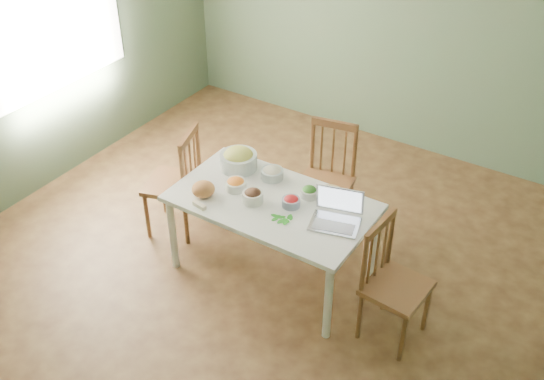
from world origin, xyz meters
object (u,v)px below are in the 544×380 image
Objects in this scene: dining_table at (272,237)px; chair_far at (325,182)px; chair_left at (172,181)px; chair_right at (397,285)px; bowl_squash at (238,159)px; laptop at (336,212)px; bread_boule at (203,189)px.

chair_far is (0.07, 0.73, 0.14)m from dining_table.
chair_left is 2.15m from chair_right.
chair_right is (2.15, -0.13, -0.02)m from chair_left.
chair_left reaches higher than bowl_squash.
chair_far is 0.94m from laptop.
dining_table is at bearing 69.68° from chair_left.
bread_boule is (0.56, -0.26, 0.28)m from chair_left.
bowl_squash is (-0.48, 0.24, 0.45)m from dining_table.
dining_table is 1.60× the size of chair_right.
chair_far is at bearing 103.29° from chair_left.
dining_table is at bearing 90.03° from chair_right.
bowl_squash is 0.86× the size of laptop.
bread_boule is 1.05m from laptop.
dining_table is at bearing 25.02° from bread_boule.
dining_table is at bearing -106.05° from chair_far.
laptop is at bearing -13.53° from bowl_squash.
bowl_squash is (-0.55, -0.49, 0.31)m from chair_far.
dining_table is 0.68m from bread_boule.
chair_far is at bearing 107.62° from laptop.
bread_boule is at bearing -90.70° from bowl_squash.
laptop is at bearing 11.96° from bread_boule.
chair_far reaches higher than chair_right.
chair_far is 2.83× the size of laptop.
chair_far is at bearing 41.64° from bowl_squash.
bowl_squash is (-1.58, 0.33, 0.33)m from chair_right.
chair_far is at bearing 84.23° from dining_table.
dining_table is 0.74m from chair_far.
chair_right is (1.10, -0.09, 0.12)m from dining_table.
bread_boule is (-1.58, -0.13, 0.30)m from chair_right.
chair_right is at bearing -11.87° from bowl_squash.
bread_boule is (-0.48, -0.23, 0.42)m from dining_table.
laptop is (0.47, -0.73, 0.35)m from chair_far.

